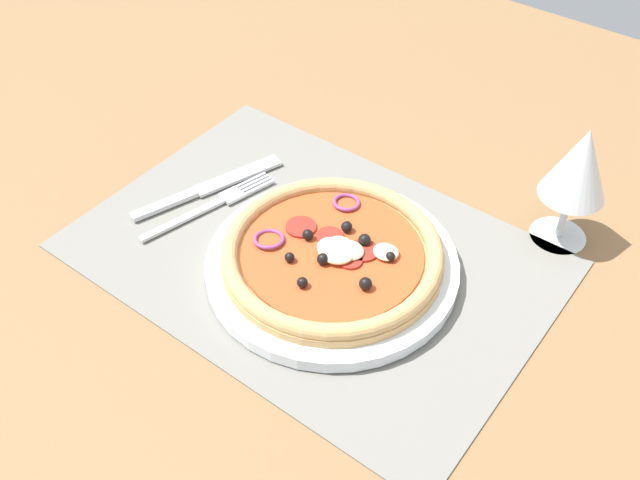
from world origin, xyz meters
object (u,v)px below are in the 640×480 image
pizza (332,253)px  fork (215,203)px  plate (332,265)px  knife (210,187)px  wine_glass (579,167)px

pizza → fork: bearing=179.5°
plate → knife: (-20.09, 2.02, -0.49)cm
plate → knife: plate is taller
knife → wine_glass: 42.65cm
plate → fork: (-17.46, 0.18, -0.52)cm
fork → knife: knife is taller
knife → pizza: bearing=-76.6°
plate → knife: bearing=174.3°
pizza → knife: size_ratio=1.23×
plate → wine_glass: 28.10cm
knife → wine_glass: size_ratio=1.31×
wine_glass → plate: bearing=-130.5°
pizza → knife: bearing=174.4°
knife → wine_glass: (37.38, 18.20, 9.52)cm
fork → knife: bearing=69.4°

